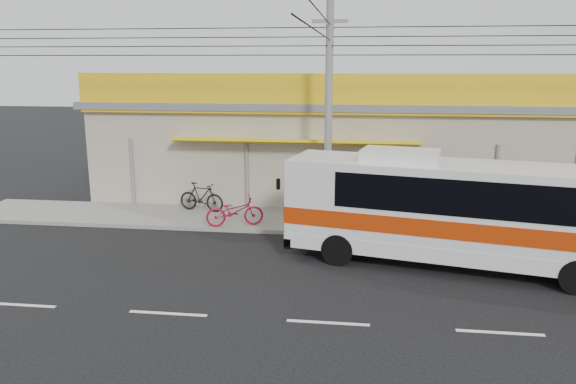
{
  "coord_description": "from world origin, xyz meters",
  "views": [
    {
      "loc": [
        0.64,
        -14.98,
        6.15
      ],
      "look_at": [
        -1.55,
        2.0,
        2.16
      ],
      "focal_mm": 35.0,
      "sensor_mm": 36.0,
      "label": 1
    }
  ],
  "objects_px": {
    "motorbike_red": "(235,211)",
    "motorbike_dark": "(201,197)",
    "coach_bus": "(485,209)",
    "utility_pole": "(330,40)"
  },
  "relations": [
    {
      "from": "motorbike_red",
      "to": "motorbike_dark",
      "type": "bearing_deg",
      "value": 24.56
    },
    {
      "from": "motorbike_dark",
      "to": "coach_bus",
      "type": "bearing_deg",
      "value": -104.32
    },
    {
      "from": "coach_bus",
      "to": "utility_pole",
      "type": "height_order",
      "value": "utility_pole"
    },
    {
      "from": "utility_pole",
      "to": "motorbike_dark",
      "type": "bearing_deg",
      "value": 165.78
    },
    {
      "from": "coach_bus",
      "to": "motorbike_dark",
      "type": "bearing_deg",
      "value": 165.99
    },
    {
      "from": "coach_bus",
      "to": "utility_pole",
      "type": "bearing_deg",
      "value": 155.28
    },
    {
      "from": "motorbike_red",
      "to": "utility_pole",
      "type": "relative_size",
      "value": 0.06
    },
    {
      "from": "coach_bus",
      "to": "motorbike_dark",
      "type": "height_order",
      "value": "coach_bus"
    },
    {
      "from": "coach_bus",
      "to": "utility_pole",
      "type": "xyz_separation_m",
      "value": [
        -4.89,
        3.71,
        5.0
      ]
    },
    {
      "from": "motorbike_red",
      "to": "utility_pole",
      "type": "bearing_deg",
      "value": -98.9
    }
  ]
}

